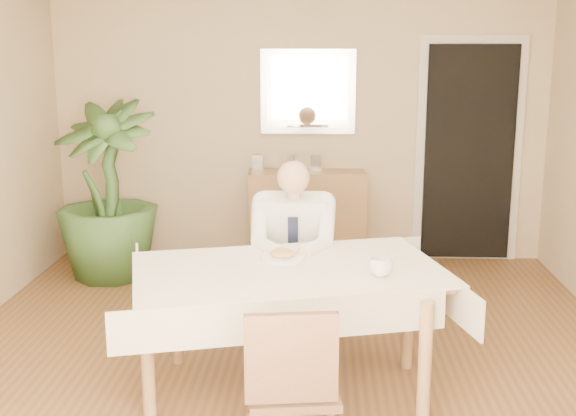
{
  "coord_description": "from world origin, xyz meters",
  "views": [
    {
      "loc": [
        0.21,
        -4.12,
        1.97
      ],
      "look_at": [
        0.0,
        0.35,
        0.95
      ],
      "focal_mm": 45.0,
      "sensor_mm": 36.0,
      "label": 1
    }
  ],
  "objects_px": {
    "seated_man": "(293,249)",
    "sideboard": "(307,217)",
    "dining_table": "(288,282)",
    "coffee_mug": "(381,267)",
    "potted_palm": "(107,191)",
    "chair_far": "(294,258)",
    "chair_near": "(292,384)"
  },
  "relations": [
    {
      "from": "chair_near",
      "to": "sideboard",
      "type": "distance_m",
      "value": 3.47
    },
    {
      "from": "chair_near",
      "to": "seated_man",
      "type": "xyz_separation_m",
      "value": [
        -0.06,
        1.45,
        0.21
      ]
    },
    {
      "from": "chair_far",
      "to": "coffee_mug",
      "type": "relative_size",
      "value": 7.76
    },
    {
      "from": "seated_man",
      "to": "coffee_mug",
      "type": "relative_size",
      "value": 10.07
    },
    {
      "from": "chair_near",
      "to": "sideboard",
      "type": "relative_size",
      "value": 0.81
    },
    {
      "from": "chair_far",
      "to": "coffee_mug",
      "type": "height_order",
      "value": "chair_far"
    },
    {
      "from": "sideboard",
      "to": "coffee_mug",
      "type": "bearing_deg",
      "value": -85.23
    },
    {
      "from": "dining_table",
      "to": "seated_man",
      "type": "relative_size",
      "value": 1.58
    },
    {
      "from": "seated_man",
      "to": "sideboard",
      "type": "xyz_separation_m",
      "value": [
        0.05,
        2.02,
        -0.27
      ]
    },
    {
      "from": "chair_near",
      "to": "seated_man",
      "type": "height_order",
      "value": "seated_man"
    },
    {
      "from": "coffee_mug",
      "to": "sideboard",
      "type": "xyz_separation_m",
      "value": [
        -0.45,
        2.72,
        -0.38
      ]
    },
    {
      "from": "chair_far",
      "to": "dining_table",
      "type": "bearing_deg",
      "value": -89.8
    },
    {
      "from": "seated_man",
      "to": "sideboard",
      "type": "bearing_deg",
      "value": 88.63
    },
    {
      "from": "chair_far",
      "to": "sideboard",
      "type": "relative_size",
      "value": 0.91
    },
    {
      "from": "dining_table",
      "to": "coffee_mug",
      "type": "relative_size",
      "value": 15.91
    },
    {
      "from": "dining_table",
      "to": "chair_far",
      "type": "height_order",
      "value": "chair_far"
    },
    {
      "from": "chair_far",
      "to": "sideboard",
      "type": "distance_m",
      "value": 1.73
    },
    {
      "from": "chair_near",
      "to": "chair_far",
      "type": "bearing_deg",
      "value": 84.81
    },
    {
      "from": "sideboard",
      "to": "potted_palm",
      "type": "height_order",
      "value": "potted_palm"
    },
    {
      "from": "coffee_mug",
      "to": "seated_man",
      "type": "bearing_deg",
      "value": 125.39
    },
    {
      "from": "sideboard",
      "to": "dining_table",
      "type": "bearing_deg",
      "value": -95.75
    },
    {
      "from": "chair_near",
      "to": "coffee_mug",
      "type": "relative_size",
      "value": 6.93
    },
    {
      "from": "coffee_mug",
      "to": "sideboard",
      "type": "relative_size",
      "value": 0.12
    },
    {
      "from": "dining_table",
      "to": "potted_palm",
      "type": "relative_size",
      "value": 1.3
    },
    {
      "from": "seated_man",
      "to": "coffee_mug",
      "type": "distance_m",
      "value": 0.87
    },
    {
      "from": "sideboard",
      "to": "chair_near",
      "type": "bearing_deg",
      "value": -94.53
    },
    {
      "from": "chair_far",
      "to": "sideboard",
      "type": "xyz_separation_m",
      "value": [
        0.05,
        1.72,
        -0.12
      ]
    },
    {
      "from": "chair_far",
      "to": "seated_man",
      "type": "bearing_deg",
      "value": -89.8
    },
    {
      "from": "seated_man",
      "to": "coffee_mug",
      "type": "xyz_separation_m",
      "value": [
        0.5,
        -0.71,
        0.11
      ]
    },
    {
      "from": "chair_far",
      "to": "sideboard",
      "type": "bearing_deg",
      "value": 88.6
    },
    {
      "from": "sideboard",
      "to": "potted_palm",
      "type": "xyz_separation_m",
      "value": [
        -1.68,
        -0.55,
        0.34
      ]
    },
    {
      "from": "chair_near",
      "to": "potted_palm",
      "type": "bearing_deg",
      "value": 112.99
    }
  ]
}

